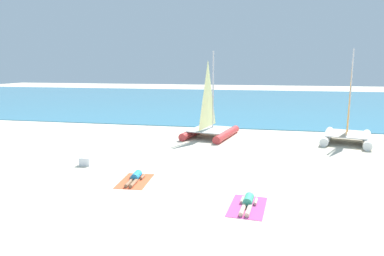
% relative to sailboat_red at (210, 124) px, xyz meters
% --- Properties ---
extents(ground_plane, '(120.00, 120.00, 0.00)m').
position_rel_sailboat_red_xyz_m(ground_plane, '(-0.37, 0.66, -0.80)').
color(ground_plane, beige).
extents(ocean_water, '(120.00, 40.00, 0.05)m').
position_rel_sailboat_red_xyz_m(ocean_water, '(-0.37, 23.21, -0.77)').
color(ocean_water, teal).
rests_on(ocean_water, ground).
extents(sailboat_red, '(3.32, 4.50, 5.34)m').
position_rel_sailboat_red_xyz_m(sailboat_red, '(0.00, 0.00, 0.00)').
color(sailboat_red, '#CC3838').
rests_on(sailboat_red, ground).
extents(sailboat_white, '(3.55, 4.66, 5.42)m').
position_rel_sailboat_red_xyz_m(sailboat_white, '(8.11, 0.17, 0.01)').
color(sailboat_white, white).
rests_on(sailboat_white, ground).
extents(towel_left, '(1.24, 1.98, 0.01)m').
position_rel_sailboat_red_xyz_m(towel_left, '(-1.48, -9.12, -0.79)').
color(towel_left, '#EA5933').
rests_on(towel_left, ground).
extents(sunbather_left, '(0.57, 1.57, 0.30)m').
position_rel_sailboat_red_xyz_m(sunbather_left, '(-1.48, -9.05, -0.66)').
color(sunbather_left, '#268CCC').
rests_on(sunbather_left, towel_left).
extents(towel_right, '(1.24, 1.98, 0.01)m').
position_rel_sailboat_red_xyz_m(towel_right, '(2.95, -10.74, -0.79)').
color(towel_right, '#D84C99').
rests_on(towel_right, ground).
extents(sunbather_right, '(0.57, 1.57, 0.30)m').
position_rel_sailboat_red_xyz_m(sunbather_right, '(2.96, -10.68, -0.66)').
color(sunbather_right, '#3FB28C').
rests_on(sunbather_right, towel_right).
extents(cooler_box, '(0.50, 0.36, 0.36)m').
position_rel_sailboat_red_xyz_m(cooler_box, '(-4.45, -7.50, -0.62)').
color(cooler_box, white).
rests_on(cooler_box, ground).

